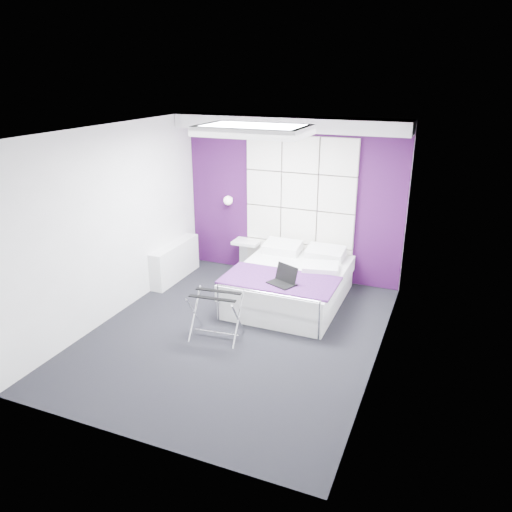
% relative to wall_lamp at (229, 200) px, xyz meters
% --- Properties ---
extents(floor, '(4.40, 4.40, 0.00)m').
position_rel_wall_lamp_xyz_m(floor, '(1.05, -2.06, -1.22)').
color(floor, black).
rests_on(floor, ground).
extents(ceiling, '(4.40, 4.40, 0.00)m').
position_rel_wall_lamp_xyz_m(ceiling, '(1.05, -2.06, 1.38)').
color(ceiling, white).
rests_on(ceiling, wall_back).
extents(wall_back, '(3.60, 0.00, 3.60)m').
position_rel_wall_lamp_xyz_m(wall_back, '(1.05, 0.14, 0.08)').
color(wall_back, white).
rests_on(wall_back, floor).
extents(wall_left, '(0.00, 4.40, 4.40)m').
position_rel_wall_lamp_xyz_m(wall_left, '(-0.75, -2.06, 0.08)').
color(wall_left, white).
rests_on(wall_left, floor).
extents(wall_right, '(0.00, 4.40, 4.40)m').
position_rel_wall_lamp_xyz_m(wall_right, '(2.85, -2.06, 0.08)').
color(wall_right, white).
rests_on(wall_right, floor).
extents(accent_wall, '(3.58, 0.02, 2.58)m').
position_rel_wall_lamp_xyz_m(accent_wall, '(1.05, 0.13, 0.08)').
color(accent_wall, '#390F41').
rests_on(accent_wall, wall_back).
extents(soffit, '(3.58, 0.50, 0.20)m').
position_rel_wall_lamp_xyz_m(soffit, '(1.05, -0.11, 1.28)').
color(soffit, white).
rests_on(soffit, wall_back).
extents(headboard, '(1.80, 0.08, 2.30)m').
position_rel_wall_lamp_xyz_m(headboard, '(1.20, 0.08, -0.05)').
color(headboard, white).
rests_on(headboard, wall_back).
extents(skylight, '(1.36, 0.86, 0.12)m').
position_rel_wall_lamp_xyz_m(skylight, '(1.05, -1.46, 1.33)').
color(skylight, white).
rests_on(skylight, ceiling).
extents(wall_lamp, '(0.15, 0.15, 0.15)m').
position_rel_wall_lamp_xyz_m(wall_lamp, '(0.00, 0.00, 0.00)').
color(wall_lamp, white).
rests_on(wall_lamp, wall_back).
extents(radiator, '(0.22, 1.20, 0.60)m').
position_rel_wall_lamp_xyz_m(radiator, '(-0.64, -0.76, -0.92)').
color(radiator, white).
rests_on(radiator, floor).
extents(bed, '(1.58, 1.90, 0.67)m').
position_rel_wall_lamp_xyz_m(bed, '(1.39, -0.87, -0.94)').
color(bed, white).
rests_on(bed, floor).
extents(nightstand, '(0.44, 0.34, 0.05)m').
position_rel_wall_lamp_xyz_m(nightstand, '(0.33, -0.04, -0.68)').
color(nightstand, white).
rests_on(nightstand, wall_back).
extents(luggage_rack, '(0.61, 0.45, 0.60)m').
position_rel_wall_lamp_xyz_m(luggage_rack, '(0.86, -2.24, -0.92)').
color(luggage_rack, silver).
rests_on(luggage_rack, floor).
extents(laptop, '(0.36, 0.26, 0.26)m').
position_rel_wall_lamp_xyz_m(laptop, '(1.47, -1.44, -0.62)').
color(laptop, black).
rests_on(laptop, bed).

